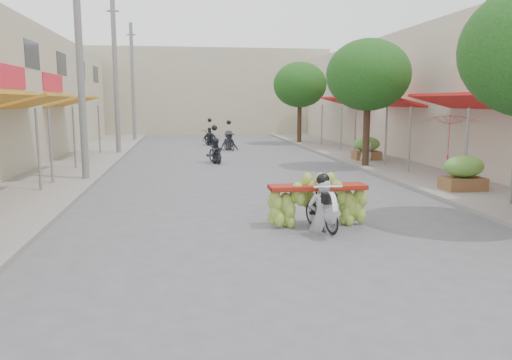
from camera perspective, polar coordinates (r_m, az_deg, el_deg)
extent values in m
plane|color=#5B5A60|center=(6.61, 10.94, -15.69)|extent=(120.00, 120.00, 0.00)
cube|color=gray|center=(21.41, -21.60, 1.15)|extent=(4.00, 60.00, 0.12)
cube|color=gray|center=(22.71, 15.26, 1.88)|extent=(4.00, 60.00, 0.12)
cylinder|color=slate|center=(16.10, -23.61, 3.00)|extent=(0.08, 0.08, 2.55)
cube|color=#C58120|center=(19.33, -23.77, 8.25)|extent=(1.77, 4.00, 0.53)
cylinder|color=slate|center=(17.45, -22.42, 3.48)|extent=(0.08, 0.08, 2.55)
cylinder|color=slate|center=(20.94, -20.05, 4.42)|extent=(0.08, 0.08, 2.55)
cube|color=red|center=(19.60, -26.45, 10.57)|extent=(0.10, 3.50, 0.80)
cube|color=#C58120|center=(25.17, -20.15, 8.45)|extent=(1.77, 4.00, 0.53)
cylinder|color=slate|center=(23.29, -18.87, 4.89)|extent=(0.08, 0.08, 2.55)
cylinder|color=slate|center=(26.84, -17.48, 5.43)|extent=(0.08, 0.08, 2.55)
cube|color=red|center=(25.38, -22.23, 10.26)|extent=(0.10, 3.50, 0.80)
cube|color=#1E2328|center=(22.54, -24.28, 12.93)|extent=(0.08, 2.00, 1.10)
cube|color=#1E2328|center=(27.38, -21.38, 12.26)|extent=(0.08, 2.00, 1.10)
cube|color=#1E2328|center=(32.27, -19.37, 11.78)|extent=(0.08, 2.00, 1.10)
cube|color=#1E2328|center=(37.19, -17.89, 11.41)|extent=(0.08, 2.00, 1.10)
cube|color=red|center=(18.14, 22.31, 8.34)|extent=(1.77, 4.20, 0.53)
cylinder|color=slate|center=(16.15, 22.89, 3.06)|extent=(0.08, 0.08, 2.55)
cylinder|color=slate|center=(19.49, 17.14, 4.26)|extent=(0.08, 0.08, 2.55)
cube|color=red|center=(23.51, 14.83, 8.70)|extent=(1.77, 4.20, 0.53)
cylinder|color=slate|center=(21.49, 14.63, 4.77)|extent=(0.08, 0.08, 2.55)
cylinder|color=slate|center=(25.03, 11.25, 5.44)|extent=(0.08, 0.08, 2.55)
cube|color=red|center=(29.13, 10.17, 8.85)|extent=(1.77, 4.20, 0.53)
cylinder|color=slate|center=(27.11, 9.70, 5.75)|extent=(0.08, 0.08, 2.55)
cylinder|color=slate|center=(30.74, 7.52, 6.16)|extent=(0.08, 0.08, 2.55)
cube|color=#B3AA8E|center=(43.71, -5.69, 9.92)|extent=(20.00, 6.00, 7.00)
cylinder|color=slate|center=(18.02, -19.48, 12.48)|extent=(0.24, 0.24, 8.00)
cylinder|color=slate|center=(26.90, -15.76, 11.33)|extent=(0.24, 0.24, 8.00)
cube|color=slate|center=(27.23, -16.06, 18.06)|extent=(0.60, 0.08, 0.08)
cylinder|color=slate|center=(35.84, -13.90, 10.73)|extent=(0.24, 0.24, 8.00)
cube|color=slate|center=(36.09, -14.10, 15.81)|extent=(0.60, 0.08, 0.08)
cylinder|color=#3A2719|center=(21.05, 12.50, 5.66)|extent=(0.28, 0.28, 3.20)
ellipsoid|color=#1D5017|center=(21.04, 12.71, 11.64)|extent=(3.40, 3.40, 2.90)
cylinder|color=#3A2719|center=(32.54, 4.98, 6.93)|extent=(0.28, 0.28, 3.20)
ellipsoid|color=#1D5017|center=(32.54, 5.04, 10.80)|extent=(3.40, 3.40, 2.90)
cube|color=brown|center=(16.12, 22.57, -0.17)|extent=(1.20, 0.80, 0.50)
ellipsoid|color=#5D9D3B|center=(16.05, 22.70, 1.87)|extent=(1.20, 0.88, 0.66)
cube|color=brown|center=(23.29, 12.51, 2.92)|extent=(1.20, 0.80, 0.50)
ellipsoid|color=#5D9D3B|center=(23.24, 12.56, 4.34)|extent=(1.20, 0.88, 0.66)
imported|color=black|center=(10.79, 7.48, -3.42)|extent=(0.74, 1.54, 0.87)
cylinder|color=silver|center=(10.15, 8.49, -3.18)|extent=(0.10, 0.66, 0.66)
cube|color=black|center=(10.20, 8.35, -2.08)|extent=(0.28, 0.22, 0.22)
cylinder|color=silver|center=(10.26, 8.22, -0.77)|extent=(0.60, 0.05, 0.05)
cube|color=maroon|center=(11.04, 7.03, -0.79)|extent=(2.14, 0.55, 0.10)
imported|color=#B5B6BD|center=(10.62, 7.63, 0.22)|extent=(0.60, 0.45, 1.68)
sphere|color=black|center=(10.50, 7.76, 4.57)|extent=(0.28, 0.28, 0.28)
imported|color=red|center=(16.80, 21.41, 7.18)|extent=(1.81, 1.81, 1.59)
imported|color=silver|center=(22.92, 12.57, 4.39)|extent=(0.99, 0.79, 1.75)
imported|color=black|center=(22.44, -4.74, 3.09)|extent=(0.96, 1.70, 0.90)
imported|color=#2A2B32|center=(22.38, -4.76, 4.80)|extent=(0.88, 0.65, 1.65)
sphere|color=black|center=(22.35, -4.78, 5.97)|extent=(0.26, 0.26, 0.26)
imported|color=black|center=(28.31, -3.11, 4.41)|extent=(0.94, 1.76, 1.00)
imported|color=#2A2B32|center=(28.27, -3.12, 5.68)|extent=(1.17, 0.83, 1.65)
sphere|color=black|center=(28.24, -3.13, 6.60)|extent=(0.26, 0.26, 0.26)
imported|color=black|center=(31.68, -5.30, 4.83)|extent=(1.11, 1.80, 0.95)
imported|color=#2A2B32|center=(31.64, -5.32, 6.01)|extent=(1.09, 0.81, 1.65)
sphere|color=black|center=(31.62, -5.33, 6.83)|extent=(0.26, 0.26, 0.26)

